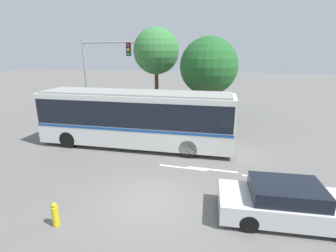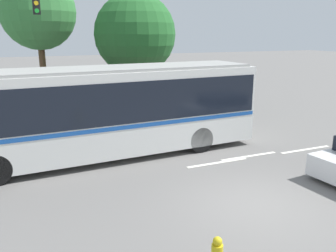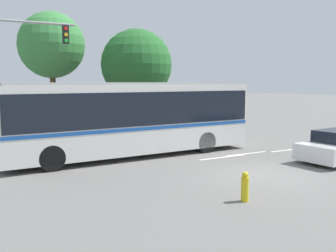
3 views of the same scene
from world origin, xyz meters
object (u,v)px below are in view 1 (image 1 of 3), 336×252
at_px(fire_hydrant, 55,215).
at_px(street_tree_left, 156,51).
at_px(sedan_foreground, 287,203).
at_px(street_tree_centre, 209,66).
at_px(city_bus, 135,116).
at_px(traffic_light_pole, 98,70).

bearing_deg(fire_hydrant, street_tree_left, 96.03).
xyz_separation_m(sedan_foreground, street_tree_centre, (-4.11, 12.61, 3.81)).
height_order(city_bus, sedan_foreground, city_bus).
relative_size(street_tree_left, street_tree_centre, 1.14).
xyz_separation_m(city_bus, fire_hydrant, (0.23, -7.59, -1.48)).
relative_size(sedan_foreground, street_tree_centre, 0.69).
bearing_deg(city_bus, fire_hydrant, 88.85).
bearing_deg(street_tree_left, traffic_light_pole, -118.93).
bearing_deg(street_tree_left, street_tree_centre, -21.11).
distance_m(traffic_light_pole, street_tree_left, 6.29).
xyz_separation_m(sedan_foreground, traffic_light_pole, (-12.09, 9.17, 3.59)).
relative_size(traffic_light_pole, street_tree_centre, 0.95).
height_order(sedan_foreground, traffic_light_pole, traffic_light_pole).
bearing_deg(fire_hydrant, city_bus, 91.71).
xyz_separation_m(city_bus, street_tree_centre, (3.46, 7.31, 2.55)).
bearing_deg(traffic_light_pole, street_tree_centre, 23.30).
relative_size(sedan_foreground, traffic_light_pole, 0.73).
bearing_deg(sedan_foreground, street_tree_left, 116.60).
xyz_separation_m(street_tree_centre, fire_hydrant, (-3.23, -14.89, -4.03)).
relative_size(city_bus, street_tree_left, 1.50).
relative_size(city_bus, street_tree_centre, 1.72).
height_order(traffic_light_pole, fire_hydrant, traffic_light_pole).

